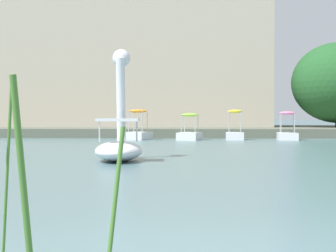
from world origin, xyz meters
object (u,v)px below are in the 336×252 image
object	(u,v)px
pedal_boat_lime	(190,132)
pedal_boat_orange	(138,131)
swan_boat	(119,138)
pedal_boat_pink	(287,132)
pedal_boat_yellow	(235,132)

from	to	relation	value
pedal_boat_lime	pedal_boat_orange	world-z (taller)	pedal_boat_orange
pedal_boat_lime	pedal_boat_orange	distance (m)	2.86
swan_boat	pedal_boat_pink	bearing A→B (deg)	64.94
pedal_boat_pink	pedal_boat_yellow	distance (m)	2.86
swan_boat	pedal_boat_yellow	distance (m)	15.64
pedal_boat_pink	pedal_boat_yellow	size ratio (longest dim) A/B	1.14
pedal_boat_yellow	pedal_boat_orange	world-z (taller)	pedal_boat_orange
pedal_boat_orange	pedal_boat_lime	bearing A→B (deg)	-6.81
swan_boat	pedal_boat_lime	bearing A→B (deg)	82.95
pedal_boat_pink	swan_boat	bearing A→B (deg)	-115.06
pedal_boat_lime	pedal_boat_orange	xyz separation A→B (m)	(-2.84, 0.34, 0.06)
swan_boat	pedal_boat_lime	xyz separation A→B (m)	(1.81, 14.65, -0.21)
swan_boat	pedal_boat_yellow	bearing A→B (deg)	74.17
pedal_boat_lime	pedal_boat_yellow	bearing A→B (deg)	9.15
pedal_boat_pink	pedal_boat_orange	xyz separation A→B (m)	(-8.15, -0.23, 0.02)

